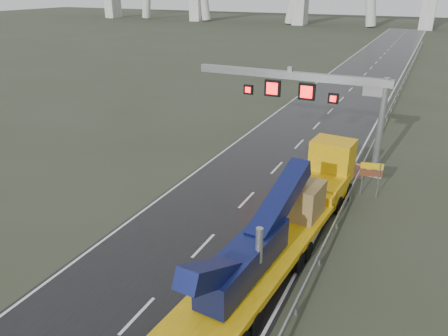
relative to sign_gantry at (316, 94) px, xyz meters
The scene contains 7 objects.
ground 18.96m from the sign_gantry, 96.67° to the right, with size 400.00×400.00×0.00m, color #2F3425.
road 22.81m from the sign_gantry, 95.46° to the left, with size 11.00×200.00×0.02m, color black.
guardrail 13.57m from the sign_gantry, 71.60° to the left, with size 0.20×140.00×1.40m, color gray, non-canonical shape.
sign_gantry is the anchor object (origin of this frame).
heavy_haul_truck 12.55m from the sign_gantry, 80.41° to the right, with size 4.39×19.94×4.65m.
exit_sign_pair 7.48m from the sign_gantry, 38.57° to the right, with size 1.41×0.39×2.47m.
striped_barrier 6.51m from the sign_gantry, 15.16° to the right, with size 0.60×0.32×1.01m, color red.
Camera 1 is at (9.70, -13.66, 13.11)m, focal length 35.00 mm.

